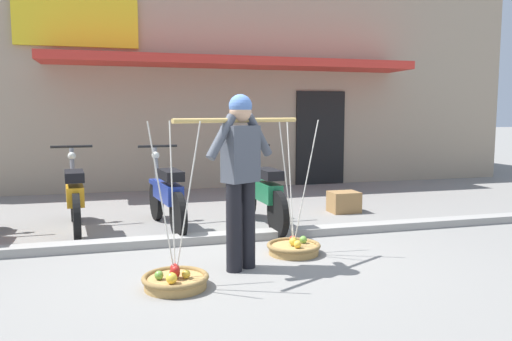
{
  "coord_description": "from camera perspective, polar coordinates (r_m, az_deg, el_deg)",
  "views": [
    {
      "loc": [
        -1.19,
        -4.99,
        1.5
      ],
      "look_at": [
        0.37,
        0.6,
        0.85
      ],
      "focal_mm": 34.91,
      "sensor_mm": 36.0,
      "label": 1
    }
  ],
  "objects": [
    {
      "name": "motorcycle_third_in_row",
      "position": [
        6.61,
        -10.2,
        -2.81
      ],
      "size": [
        0.54,
        1.81,
        1.09
      ],
      "color": "black",
      "rests_on": "ground"
    },
    {
      "name": "motorcycle_end_of_row",
      "position": [
        6.62,
        0.74,
        -2.7
      ],
      "size": [
        0.54,
        1.82,
        1.09
      ],
      "color": "black",
      "rests_on": "ground"
    },
    {
      "name": "fruit_vendor",
      "position": [
        4.76,
        -1.77,
        0.06
      ],
      "size": [
        1.38,
        0.77,
        1.7
      ],
      "color": "black",
      "rests_on": "ground"
    },
    {
      "name": "ground_plane",
      "position": [
        5.35,
        -2.12,
        -9.92
      ],
      "size": [
        90.0,
        90.0,
        0.0
      ],
      "primitive_type": "plane",
      "color": "gray"
    },
    {
      "name": "storefront_building",
      "position": [
        12.69,
        -5.34,
        9.1
      ],
      "size": [
        13.0,
        6.0,
        4.2
      ],
      "color": "tan",
      "rests_on": "ground"
    },
    {
      "name": "wooden_crate",
      "position": [
        7.82,
        10.04,
        -3.57
      ],
      "size": [
        0.44,
        0.36,
        0.32
      ],
      "primitive_type": "cube",
      "color": "olive",
      "rests_on": "ground"
    },
    {
      "name": "motorcycle_second_in_row",
      "position": [
        6.82,
        -20.07,
        -2.82
      ],
      "size": [
        0.54,
        1.82,
        1.09
      ],
      "color": "black",
      "rests_on": "ground"
    },
    {
      "name": "fruit_basket_right_side",
      "position": [
        4.48,
        -9.23,
        -12.21
      ],
      "size": [
        0.58,
        0.58,
        1.45
      ],
      "color": "#B2894C",
      "rests_on": "ground"
    },
    {
      "name": "fruit_basket_left_side",
      "position": [
        5.47,
        4.35,
        -8.72
      ],
      "size": [
        0.58,
        0.58,
        1.45
      ],
      "color": "#B2894C",
      "rests_on": "ground"
    },
    {
      "name": "sidewalk_curb",
      "position": [
        5.99,
        -3.69,
        -7.63
      ],
      "size": [
        20.0,
        0.24,
        0.1
      ],
      "primitive_type": "cube",
      "color": "gray",
      "rests_on": "ground"
    }
  ]
}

